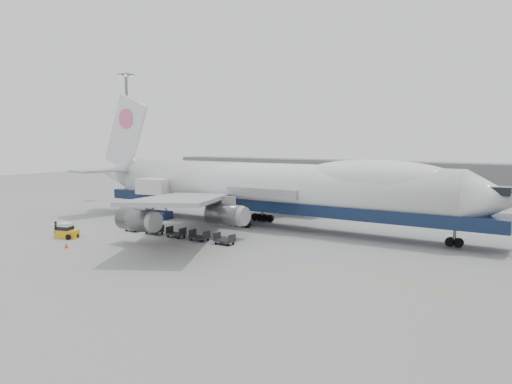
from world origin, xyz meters
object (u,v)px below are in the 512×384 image
Objects in this scene: ground_worker at (56,229)px; catering_truck at (154,196)px; airliner at (273,187)px; baggage_tug at (67,231)px.

catering_truck is at bearing -7.57° from ground_worker.
airliner is at bearing 3.71° from catering_truck.
ground_worker is (-1.89, -0.16, 0.14)m from baggage_tug.
airliner is 19.57m from catering_truck.
airliner is 10.86× the size of catering_truck.
airliner is 27.54m from baggage_tug.
ground_worker reaches higher than baggage_tug.
baggage_tug is 1.48× the size of ground_worker.
ground_worker is at bearing -131.02° from airliner.
airliner is 34.37× the size of ground_worker.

